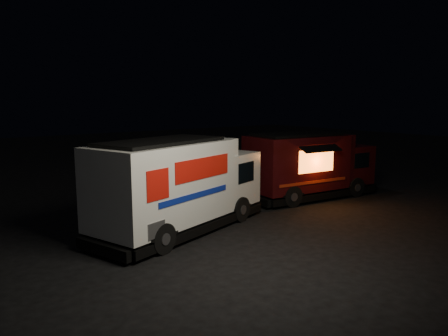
% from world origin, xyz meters
% --- Properties ---
extents(ground, '(80.00, 80.00, 0.00)m').
position_xyz_m(ground, '(0.00, 0.00, 0.00)').
color(ground, black).
rests_on(ground, ground).
extents(white_truck, '(6.95, 4.09, 2.98)m').
position_xyz_m(white_truck, '(-1.90, 0.71, 1.49)').
color(white_truck, silver).
rests_on(white_truck, ground).
extents(red_truck, '(6.19, 2.87, 2.78)m').
position_xyz_m(red_truck, '(4.97, 1.37, 1.39)').
color(red_truck, '#34090D').
rests_on(red_truck, ground).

